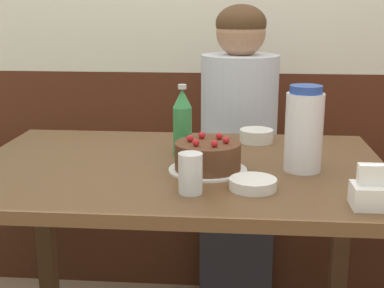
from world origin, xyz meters
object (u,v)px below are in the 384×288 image
at_px(bench_seat, 199,222).
at_px(water_pitcher, 304,130).
at_px(glass_water_tall, 190,173).
at_px(birthday_cake, 208,157).
at_px(bowl_soup_white, 256,136).
at_px(person_grey_tee, 238,159).
at_px(bowl_rice_small, 253,184).
at_px(soju_bottle, 183,121).
at_px(napkin_holder, 376,192).

relative_size(bench_seat, water_pitcher, 10.00).
xyz_separation_m(bench_seat, glass_water_tall, (0.06, -1.08, 0.58)).
bearing_deg(birthday_cake, water_pitcher, 6.12).
bearing_deg(bowl_soup_white, glass_water_tall, -108.59).
bearing_deg(birthday_cake, person_grey_tee, 83.07).
height_order(birthday_cake, bowl_rice_small, birthday_cake).
height_order(soju_bottle, napkin_holder, soju_bottle).
xyz_separation_m(napkin_holder, glass_water_tall, (-0.44, 0.06, 0.01)).
bearing_deg(birthday_cake, napkin_holder, -32.01).
height_order(bowl_soup_white, person_grey_tee, person_grey_tee).
distance_m(bowl_rice_small, person_grey_tee, 0.90).
height_order(bowl_rice_small, glass_water_tall, glass_water_tall).
distance_m(bench_seat, glass_water_tall, 1.23).
relative_size(bench_seat, napkin_holder, 22.22).
distance_m(bench_seat, napkin_holder, 1.37).
relative_size(soju_bottle, person_grey_tee, 0.18).
bearing_deg(person_grey_tee, bench_seat, -131.78).
relative_size(bench_seat, birthday_cake, 10.90).
bearing_deg(bowl_rice_small, birthday_cake, 130.08).
bearing_deg(water_pitcher, bench_seat, 112.74).
relative_size(bench_seat, glass_water_tall, 23.68).
bearing_deg(glass_water_tall, water_pitcher, 36.07).
bearing_deg(bench_seat, bowl_rice_small, -78.24).
height_order(bench_seat, napkin_holder, napkin_holder).
height_order(water_pitcher, person_grey_tee, person_grey_tee).
bearing_deg(napkin_holder, person_grey_tee, 107.92).
xyz_separation_m(bench_seat, water_pitcher, (0.36, -0.86, 0.65)).
xyz_separation_m(water_pitcher, glass_water_tall, (-0.30, -0.22, -0.07)).
bearing_deg(person_grey_tee, bowl_soup_white, 8.97).
xyz_separation_m(glass_water_tall, person_grey_tee, (0.12, 0.92, -0.23)).
height_order(birthday_cake, soju_bottle, soju_bottle).
distance_m(bowl_soup_white, bowl_rice_small, 0.50).
xyz_separation_m(birthday_cake, person_grey_tee, (0.09, 0.73, -0.22)).
height_order(soju_bottle, bowl_soup_white, soju_bottle).
distance_m(glass_water_tall, person_grey_tee, 0.95).
relative_size(water_pitcher, napkin_holder, 2.22).
bearing_deg(water_pitcher, bowl_soup_white, 110.77).
bearing_deg(person_grey_tee, water_pitcher, 14.51).
distance_m(bench_seat, bowl_soup_white, 0.81).
height_order(glass_water_tall, person_grey_tee, person_grey_tee).
bearing_deg(water_pitcher, birthday_cake, -173.88).
distance_m(water_pitcher, bowl_rice_small, 0.25).
bearing_deg(napkin_holder, bowl_rice_small, 159.49).
height_order(napkin_holder, glass_water_tall, napkin_holder).
relative_size(water_pitcher, soju_bottle, 1.10).
bearing_deg(water_pitcher, napkin_holder, -64.23).
height_order(water_pitcher, napkin_holder, water_pitcher).
distance_m(bench_seat, water_pitcher, 1.14).
distance_m(water_pitcher, glass_water_tall, 0.38).
xyz_separation_m(napkin_holder, bowl_rice_small, (-0.28, 0.11, -0.02)).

